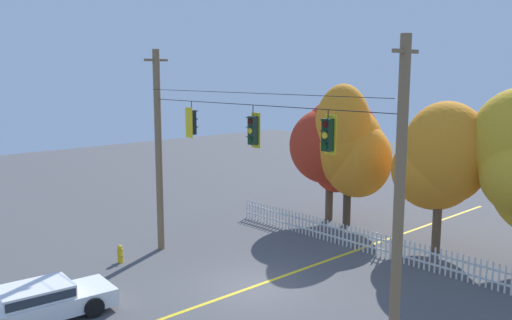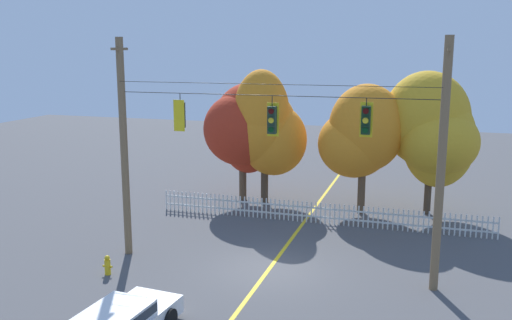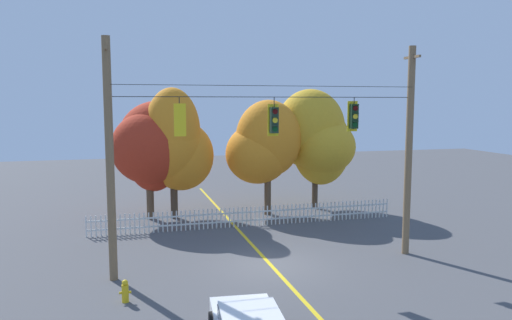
{
  "view_description": "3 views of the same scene",
  "coord_description": "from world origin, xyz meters",
  "px_view_note": "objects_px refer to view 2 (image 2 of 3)",
  "views": [
    {
      "loc": [
        13.77,
        -12.36,
        7.6
      ],
      "look_at": [
        0.26,
        -0.01,
        4.69
      ],
      "focal_mm": 37.93,
      "sensor_mm": 36.0,
      "label": 1
    },
    {
      "loc": [
        5.48,
        -19.33,
        8.24
      ],
      "look_at": [
        -0.46,
        -0.13,
        4.22
      ],
      "focal_mm": 39.62,
      "sensor_mm": 36.0,
      "label": 2
    },
    {
      "loc": [
        -5.51,
        -18.01,
        6.38
      ],
      "look_at": [
        -0.48,
        0.51,
        4.13
      ],
      "focal_mm": 34.77,
      "sensor_mm": 36.0,
      "label": 3
    }
  ],
  "objects_px": {
    "traffic_signal_westbound_side": "(366,120)",
    "autumn_maple_far_west": "(433,132)",
    "autumn_maple_near_fence": "(247,127)",
    "traffic_signal_northbound_secondary": "(180,115)",
    "fire_hydrant": "(108,265)",
    "traffic_signal_southbound_primary": "(272,120)",
    "autumn_maple_mid": "(266,128)",
    "autumn_oak_far_east": "(361,135)"
  },
  "relations": [
    {
      "from": "traffic_signal_westbound_side",
      "to": "autumn_maple_mid",
      "type": "xyz_separation_m",
      "value": [
        -6.16,
        9.0,
        -1.76
      ]
    },
    {
      "from": "autumn_maple_near_fence",
      "to": "autumn_maple_far_west",
      "type": "relative_size",
      "value": 0.9
    },
    {
      "from": "autumn_maple_far_west",
      "to": "fire_hydrant",
      "type": "height_order",
      "value": "autumn_maple_far_west"
    },
    {
      "from": "traffic_signal_northbound_secondary",
      "to": "fire_hydrant",
      "type": "height_order",
      "value": "traffic_signal_northbound_secondary"
    },
    {
      "from": "traffic_signal_northbound_secondary",
      "to": "traffic_signal_westbound_side",
      "type": "distance_m",
      "value": 6.89
    },
    {
      "from": "traffic_signal_southbound_primary",
      "to": "autumn_maple_far_west",
      "type": "xyz_separation_m",
      "value": [
        5.61,
        9.35,
        -1.52
      ]
    },
    {
      "from": "autumn_maple_near_fence",
      "to": "traffic_signal_northbound_secondary",
      "type": "bearing_deg",
      "value": -87.62
    },
    {
      "from": "traffic_signal_northbound_secondary",
      "to": "traffic_signal_southbound_primary",
      "type": "height_order",
      "value": "same"
    },
    {
      "from": "traffic_signal_northbound_secondary",
      "to": "autumn_maple_near_fence",
      "type": "bearing_deg",
      "value": 92.38
    },
    {
      "from": "traffic_signal_westbound_side",
      "to": "autumn_maple_mid",
      "type": "bearing_deg",
      "value": 124.42
    },
    {
      "from": "traffic_signal_northbound_secondary",
      "to": "autumn_maple_mid",
      "type": "bearing_deg",
      "value": 85.41
    },
    {
      "from": "traffic_signal_westbound_side",
      "to": "fire_hydrant",
      "type": "distance_m",
      "value": 10.73
    },
    {
      "from": "autumn_maple_mid",
      "to": "autumn_oak_far_east",
      "type": "bearing_deg",
      "value": -1.5
    },
    {
      "from": "autumn_maple_mid",
      "to": "autumn_maple_far_west",
      "type": "height_order",
      "value": "autumn_maple_mid"
    },
    {
      "from": "autumn_maple_mid",
      "to": "autumn_maple_far_west",
      "type": "relative_size",
      "value": 1.0
    },
    {
      "from": "autumn_maple_near_fence",
      "to": "autumn_maple_mid",
      "type": "xyz_separation_m",
      "value": [
        1.11,
        -0.18,
        -0.0
      ]
    },
    {
      "from": "autumn_maple_far_west",
      "to": "fire_hydrant",
      "type": "distance_m",
      "value": 16.58
    },
    {
      "from": "autumn_maple_near_fence",
      "to": "fire_hydrant",
      "type": "relative_size",
      "value": 8.68
    },
    {
      "from": "traffic_signal_westbound_side",
      "to": "autumn_oak_far_east",
      "type": "distance_m",
      "value": 9.14
    },
    {
      "from": "autumn_maple_near_fence",
      "to": "fire_hydrant",
      "type": "height_order",
      "value": "autumn_maple_near_fence"
    },
    {
      "from": "fire_hydrant",
      "to": "autumn_maple_near_fence",
      "type": "bearing_deg",
      "value": 81.52
    },
    {
      "from": "traffic_signal_northbound_secondary",
      "to": "autumn_maple_far_west",
      "type": "distance_m",
      "value": 13.21
    },
    {
      "from": "traffic_signal_northbound_secondary",
      "to": "autumn_oak_far_east",
      "type": "relative_size",
      "value": 0.22
    },
    {
      "from": "traffic_signal_southbound_primary",
      "to": "autumn_oak_far_east",
      "type": "relative_size",
      "value": 0.23
    },
    {
      "from": "autumn_maple_mid",
      "to": "autumn_maple_near_fence",
      "type": "bearing_deg",
      "value": 170.67
    },
    {
      "from": "traffic_signal_southbound_primary",
      "to": "autumn_maple_near_fence",
      "type": "height_order",
      "value": "traffic_signal_southbound_primary"
    },
    {
      "from": "autumn_maple_mid",
      "to": "fire_hydrant",
      "type": "relative_size",
      "value": 9.64
    },
    {
      "from": "autumn_maple_near_fence",
      "to": "autumn_maple_far_west",
      "type": "bearing_deg",
      "value": 1.04
    },
    {
      "from": "traffic_signal_northbound_secondary",
      "to": "autumn_oak_far_east",
      "type": "xyz_separation_m",
      "value": [
        5.72,
        8.88,
        -1.82
      ]
    },
    {
      "from": "traffic_signal_westbound_side",
      "to": "autumn_maple_near_fence",
      "type": "bearing_deg",
      "value": 128.38
    },
    {
      "from": "traffic_signal_southbound_primary",
      "to": "autumn_maple_mid",
      "type": "relative_size",
      "value": 0.21
    },
    {
      "from": "autumn_maple_mid",
      "to": "autumn_oak_far_east",
      "type": "height_order",
      "value": "autumn_maple_mid"
    },
    {
      "from": "traffic_signal_northbound_secondary",
      "to": "fire_hydrant",
      "type": "xyz_separation_m",
      "value": [
        -2.08,
        -2.19,
        -5.38
      ]
    },
    {
      "from": "traffic_signal_westbound_side",
      "to": "autumn_maple_mid",
      "type": "relative_size",
      "value": 0.19
    },
    {
      "from": "traffic_signal_southbound_primary",
      "to": "autumn_maple_mid",
      "type": "height_order",
      "value": "autumn_maple_mid"
    },
    {
      "from": "traffic_signal_southbound_primary",
      "to": "fire_hydrant",
      "type": "height_order",
      "value": "traffic_signal_southbound_primary"
    },
    {
      "from": "autumn_oak_far_east",
      "to": "fire_hydrant",
      "type": "xyz_separation_m",
      "value": [
        -7.8,
        -11.08,
        -3.56
      ]
    },
    {
      "from": "traffic_signal_westbound_side",
      "to": "autumn_maple_far_west",
      "type": "height_order",
      "value": "autumn_maple_far_west"
    },
    {
      "from": "traffic_signal_southbound_primary",
      "to": "fire_hydrant",
      "type": "bearing_deg",
      "value": -158.62
    },
    {
      "from": "traffic_signal_southbound_primary",
      "to": "traffic_signal_westbound_side",
      "type": "distance_m",
      "value": 3.32
    },
    {
      "from": "traffic_signal_southbound_primary",
      "to": "autumn_maple_near_fence",
      "type": "bearing_deg",
      "value": 113.31
    },
    {
      "from": "traffic_signal_southbound_primary",
      "to": "traffic_signal_westbound_side",
      "type": "bearing_deg",
      "value": -0.0
    }
  ]
}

